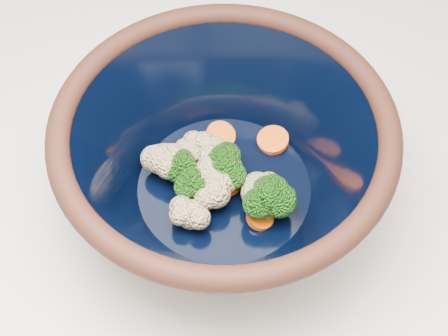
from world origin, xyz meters
TOP-DOWN VIEW (x-y plane):
  - mixing_bowl at (-0.05, 0.12)m, footprint 0.38×0.38m
  - vegetable_pile at (-0.05, 0.11)m, footprint 0.15×0.15m

SIDE VIEW (x-z plane):
  - vegetable_pile at x=-0.05m, z-range 0.93..0.98m
  - mixing_bowl at x=-0.05m, z-range 0.91..1.04m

